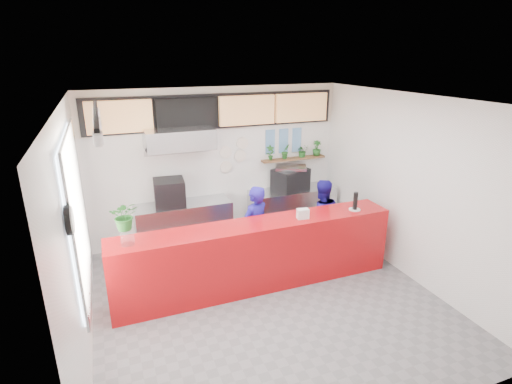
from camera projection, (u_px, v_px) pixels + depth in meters
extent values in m
plane|color=slate|center=(266.00, 298.00, 6.14)|extent=(5.00, 5.00, 0.00)
plane|color=silver|center=(268.00, 100.00, 5.16)|extent=(5.00, 5.00, 0.00)
plane|color=white|center=(218.00, 165.00, 7.86)|extent=(5.00, 0.00, 5.00)
plane|color=white|center=(76.00, 235.00, 4.80)|extent=(0.00, 5.00, 5.00)
plane|color=white|center=(408.00, 188.00, 6.51)|extent=(0.00, 5.00, 5.00)
cube|color=#AB0C10|center=(257.00, 255.00, 6.32)|extent=(4.50, 0.60, 1.10)
cube|color=beige|center=(217.00, 108.00, 7.49)|extent=(5.00, 0.02, 0.80)
cube|color=#B2B5BA|center=(184.00, 225.00, 7.66)|extent=(1.80, 0.60, 0.90)
cube|color=black|center=(169.00, 193.00, 7.35)|extent=(0.59, 0.59, 0.49)
cube|color=#B2B5BA|center=(179.00, 138.00, 7.06)|extent=(1.20, 0.70, 0.35)
cube|color=#B2B5BA|center=(180.00, 149.00, 7.13)|extent=(1.20, 0.69, 0.31)
cube|color=#B2B5BA|center=(292.00, 209.00, 8.45)|extent=(1.80, 0.60, 0.90)
cube|color=black|center=(290.00, 179.00, 8.21)|extent=(0.81, 0.69, 0.44)
cube|color=#A5A6AC|center=(291.00, 167.00, 8.13)|extent=(0.75, 0.65, 0.06)
cube|color=brown|center=(293.00, 159.00, 8.31)|extent=(1.40, 0.18, 0.04)
cube|color=tan|center=(120.00, 117.00, 6.81)|extent=(1.10, 0.10, 0.55)
cube|color=black|center=(187.00, 113.00, 7.20)|extent=(1.10, 0.10, 0.55)
cube|color=tan|center=(247.00, 110.00, 7.60)|extent=(1.10, 0.10, 0.55)
cube|color=tan|center=(301.00, 107.00, 8.00)|extent=(1.10, 0.10, 0.55)
cube|color=black|center=(217.00, 111.00, 7.48)|extent=(4.80, 0.04, 0.65)
cube|color=silver|center=(77.00, 211.00, 5.01)|extent=(0.04, 2.20, 1.90)
cube|color=#B2B5BA|center=(79.00, 211.00, 5.01)|extent=(0.03, 2.30, 2.00)
cylinder|color=black|center=(69.00, 220.00, 3.84)|extent=(0.05, 0.30, 0.30)
cylinder|color=white|center=(72.00, 220.00, 3.85)|extent=(0.02, 0.26, 0.26)
cube|color=black|center=(96.00, 113.00, 4.46)|extent=(0.05, 2.40, 0.04)
cylinder|color=silver|center=(226.00, 152.00, 7.80)|extent=(0.24, 0.03, 0.24)
cylinder|color=silver|center=(240.00, 156.00, 7.93)|extent=(0.24, 0.03, 0.24)
cylinder|color=silver|center=(226.00, 167.00, 7.90)|extent=(0.24, 0.03, 0.24)
cylinder|color=silver|center=(242.00, 143.00, 7.87)|extent=(0.24, 0.03, 0.24)
cube|color=#598CBF|center=(270.00, 136.00, 8.05)|extent=(0.20, 0.02, 0.25)
cube|color=#598CBF|center=(284.00, 135.00, 8.15)|extent=(0.20, 0.02, 0.25)
cube|color=#598CBF|center=(297.00, 134.00, 8.26)|extent=(0.20, 0.02, 0.25)
cube|color=#598CBF|center=(270.00, 148.00, 8.13)|extent=(0.20, 0.02, 0.25)
cube|color=#598CBF|center=(283.00, 147.00, 8.24)|extent=(0.20, 0.02, 0.25)
cube|color=#598CBF|center=(296.00, 146.00, 8.34)|extent=(0.20, 0.02, 0.25)
imported|color=navy|center=(255.00, 230.00, 6.71)|extent=(0.66, 0.57, 1.54)
imported|color=navy|center=(320.00, 218.00, 7.26)|extent=(0.79, 0.66, 1.47)
imported|color=#215E21|center=(270.00, 153.00, 8.08)|extent=(0.17, 0.12, 0.31)
imported|color=#215E21|center=(286.00, 151.00, 8.19)|extent=(0.19, 0.16, 0.31)
imported|color=#215E21|center=(303.00, 151.00, 8.33)|extent=(0.25, 0.22, 0.27)
imported|color=#215E21|center=(317.00, 148.00, 8.44)|extent=(0.21, 0.19, 0.32)
cylinder|color=silver|center=(127.00, 237.00, 5.42)|extent=(0.24, 0.24, 0.23)
imported|color=#215E21|center=(125.00, 216.00, 5.32)|extent=(0.40, 0.36, 0.41)
cube|color=silver|center=(303.00, 214.00, 6.29)|extent=(0.19, 0.13, 0.16)
cylinder|color=silver|center=(355.00, 210.00, 6.66)|extent=(0.20, 0.20, 0.01)
cylinder|color=black|center=(355.00, 201.00, 6.61)|extent=(0.10, 0.10, 0.29)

